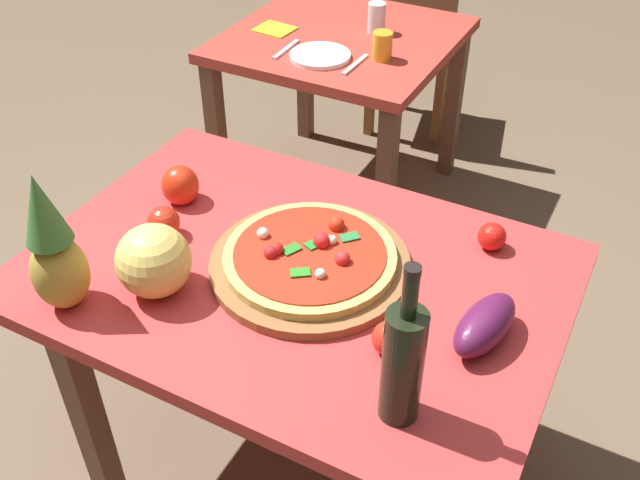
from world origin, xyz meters
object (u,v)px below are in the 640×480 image
drinking_glass_juice (382,46)px  display_table (295,298)px  eggplant (485,325)px  dining_chair (412,37)px  melon (154,261)px  tomato_by_bottle (492,236)px  fork_utensil (286,49)px  bell_pepper (180,185)px  pineapple_left (54,250)px  wine_bottle (403,363)px  tomato_beside_pepper (390,338)px  knife_utensil (355,65)px  pizza (310,255)px  dinner_plate (320,56)px  napkin_folded (275,29)px  drinking_glass_water (377,18)px  background_table (341,63)px  pizza_board (310,265)px  tomato_near_board (164,222)px

drinking_glass_juice → display_table: bearing=-75.9°
eggplant → dining_chair: bearing=115.4°
dining_chair → melon: melon is taller
tomato_by_bottle → fork_utensil: tomato_by_bottle is taller
eggplant → tomato_by_bottle: bearing=104.2°
drinking_glass_juice → bell_pepper: bearing=-95.8°
dining_chair → melon: 2.16m
pineapple_left → tomato_by_bottle: 0.99m
wine_bottle → melon: (-0.61, 0.06, -0.05)m
melon → bell_pepper: size_ratio=1.56×
tomato_by_bottle → eggplant: bearing=-75.8°
tomato_beside_pepper → knife_utensil: bearing=118.4°
eggplant → tomato_by_bottle: (-0.08, 0.30, -0.01)m
pizza → knife_utensil: size_ratio=2.22×
dining_chair → wine_bottle: (0.83, -2.18, 0.37)m
dinner_plate → napkin_folded: (-0.27, 0.14, -0.01)m
eggplant → drinking_glass_water: bearing=122.0°
bell_pepper → background_table: bearing=95.7°
display_table → knife_utensil: bearing=108.2°
pizza_board → dinner_plate: (-0.52, 1.03, -0.00)m
pineapple_left → knife_utensil: 1.39m
display_table → dinner_plate: dinner_plate is taller
display_table → knife_utensil: (-0.35, 1.06, 0.09)m
tomato_beside_pepper → napkin_folded: bearing=128.4°
display_table → background_table: same height
drinking_glass_juice → napkin_folded: (-0.47, 0.05, -0.05)m
drinking_glass_water → dinner_plate: (-0.08, -0.31, -0.05)m
tomato_by_bottle → tomato_near_board: 0.79m
bell_pepper → fork_utensil: 0.98m
dining_chair → melon: size_ratio=5.10×
dining_chair → dinner_plate: bearing=76.5°
background_table → wine_bottle: size_ratio=2.33×
pizza_board → drinking_glass_juice: (-0.32, 1.13, 0.04)m
pineapple_left → tomato_beside_pepper: size_ratio=4.56×
eggplant → napkin_folded: eggplant is taller
pizza_board → tomato_by_bottle: (0.35, 0.27, 0.02)m
background_table → melon: bearing=-79.5°
pizza_board → eggplant: bearing=-4.5°
fork_utensil → dinner_plate: bearing=-1.3°
display_table → pineapple_left: (-0.38, -0.33, 0.24)m
tomato_beside_pepper → drinking_glass_water: bearing=115.2°
dining_chair → pineapple_left: bearing=80.1°
pizza → bell_pepper: size_ratio=3.75×
tomato_beside_pepper → drinking_glass_juice: bearing=114.5°
pineapple_left → tomato_near_board: bearing=82.1°
tomato_near_board → knife_utensil: (-0.00, 1.09, -0.04)m
dining_chair → pineapple_left: (0.08, -2.25, 0.39)m
drinking_glass_water → knife_utensil: bearing=-79.0°
background_table → wine_bottle: bearing=-60.2°
background_table → pizza_board: pizza_board is taller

